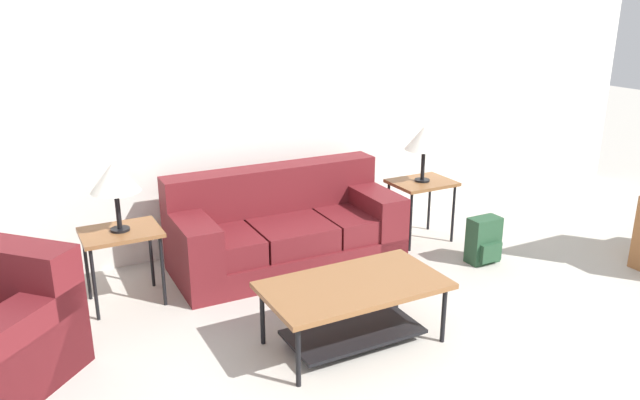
% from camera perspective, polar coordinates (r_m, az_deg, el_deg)
% --- Properties ---
extents(wall_back, '(9.15, 0.06, 2.60)m').
position_cam_1_polar(wall_back, '(5.69, -5.15, 8.76)').
color(wall_back, silver).
rests_on(wall_back, ground_plane).
extents(couch, '(1.95, 0.87, 0.82)m').
position_cam_1_polar(couch, '(5.37, -3.24, -2.87)').
color(couch, maroon).
rests_on(couch, ground_plane).
extents(coffee_table, '(1.20, 0.67, 0.44)m').
position_cam_1_polar(coffee_table, '(4.17, 3.09, -9.00)').
color(coffee_table, brown).
rests_on(coffee_table, ground_plane).
extents(side_table_left, '(0.57, 0.45, 0.58)m').
position_cam_1_polar(side_table_left, '(4.84, -17.73, -3.37)').
color(side_table_left, brown).
rests_on(side_table_left, ground_plane).
extents(side_table_right, '(0.57, 0.45, 0.58)m').
position_cam_1_polar(side_table_right, '(5.89, 9.28, 1.13)').
color(side_table_right, brown).
rests_on(side_table_right, ground_plane).
extents(table_lamp_left, '(0.35, 0.35, 0.52)m').
position_cam_1_polar(table_lamp_left, '(4.70, -18.27, 1.95)').
color(table_lamp_left, black).
rests_on(table_lamp_left, side_table_left).
extents(table_lamp_right, '(0.35, 0.35, 0.52)m').
position_cam_1_polar(table_lamp_right, '(5.78, 9.52, 5.57)').
color(table_lamp_right, black).
rests_on(table_lamp_right, side_table_right).
extents(backpack, '(0.28, 0.24, 0.41)m').
position_cam_1_polar(backpack, '(5.61, 14.75, -3.63)').
color(backpack, '#23472D').
rests_on(backpack, ground_plane).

